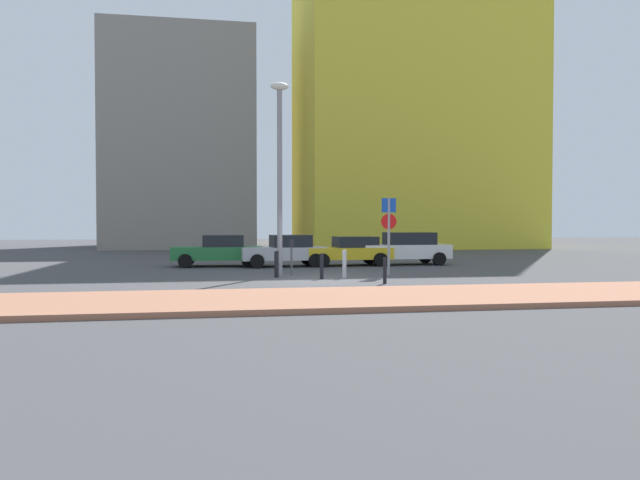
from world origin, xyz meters
The scene contains 15 objects.
ground_plane centered at (0.00, 0.00, 0.00)m, with size 120.00×120.00×0.00m, color #424244.
sidewalk_brick centered at (0.00, -6.06, 0.07)m, with size 40.00×4.28×0.14m, color #9E664C.
parked_car_green centered at (-3.49, 7.32, 0.75)m, with size 4.23×2.14×1.47m.
parked_car_silver centered at (-0.43, 6.66, 0.76)m, with size 4.07×2.19×1.48m.
parked_car_yellow centered at (2.69, 6.79, 0.73)m, with size 4.13×2.11×1.40m.
parked_car_white centered at (5.51, 6.90, 0.82)m, with size 4.41×2.12×1.59m.
parking_sign_post centered at (2.96, 1.09, 1.90)m, with size 0.60×0.10×3.02m.
parking_meter centered at (-0.72, 1.94, 0.90)m, with size 0.18×0.14×1.39m.
street_lamp centered at (-1.19, 1.78, 4.34)m, with size 0.70×0.36×7.43m.
traffic_bollard_near centered at (-1.40, 1.04, 0.49)m, with size 0.17×0.17×0.99m, color black.
traffic_bollard_mid centered at (1.93, -1.96, 0.43)m, with size 0.12×0.12×0.87m, color black.
traffic_bollard_far centered at (1.06, 0.37, 0.52)m, with size 0.16×0.16×1.04m, color #B7B7BC.
traffic_bollard_edge centered at (0.15, 0.10, 0.47)m, with size 0.13×0.13×0.93m, color black.
building_colorful_midrise centered at (13.12, 29.11, 15.00)m, with size 19.15×13.62×29.99m, color gold.
building_under_construction centered at (-6.51, 33.24, 8.83)m, with size 11.99×15.42×17.66m, color gray.
Camera 1 is at (-3.56, -20.97, 1.99)m, focal length 33.25 mm.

